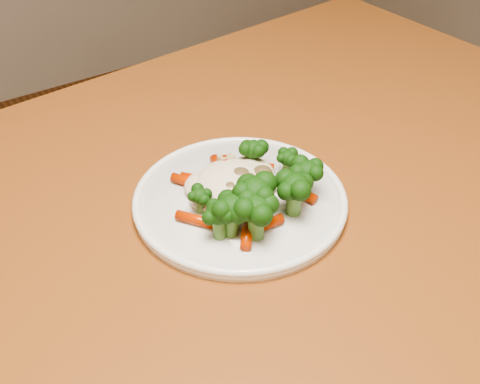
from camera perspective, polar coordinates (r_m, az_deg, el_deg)
The scene contains 3 objects.
dining_table at distance 0.77m, azimuth 0.03°, elevation -7.47°, with size 1.28×0.91×0.75m.
plate at distance 0.71m, azimuth 0.00°, elevation -0.92°, with size 0.25×0.25×0.01m, color white.
meal at distance 0.68m, azimuth 0.96°, elevation -0.02°, with size 0.18×0.17×0.05m.
Camera 1 is at (-0.62, -0.76, 1.21)m, focal length 45.00 mm.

